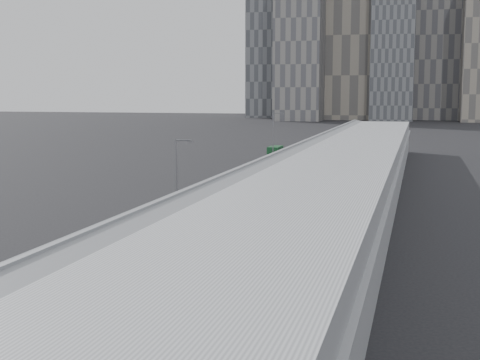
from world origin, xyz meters
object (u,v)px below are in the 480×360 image
(bus_2, at_px, (196,226))
(bus_7, at_px, (315,156))
(street_lamp_near, at_px, (178,169))
(bus_8, at_px, (324,150))
(bus_4, at_px, (262,186))
(bus_5, at_px, (285,173))
(bus_1, at_px, (125,264))
(street_lamp_far, at_px, (274,135))
(shipping_container, at_px, (275,154))
(bus_3, at_px, (232,202))
(bus_6, at_px, (295,165))
(bus_9, at_px, (332,145))
(suv, at_px, (303,149))

(bus_2, relative_size, bus_7, 1.07)
(street_lamp_near, bearing_deg, bus_8, 83.93)
(bus_4, xyz_separation_m, bus_5, (-0.04, 15.64, -0.16))
(bus_1, relative_size, street_lamp_far, 1.40)
(bus_4, xyz_separation_m, shipping_container, (-8.10, 46.12, -0.20))
(bus_2, relative_size, street_lamp_far, 1.42)
(street_lamp_near, bearing_deg, bus_3, -18.78)
(bus_4, relative_size, bus_5, 1.11)
(bus_6, distance_m, bus_8, 28.47)
(bus_8, height_order, bus_9, bus_8)
(bus_4, relative_size, bus_9, 1.09)
(bus_5, relative_size, street_lamp_far, 1.25)
(bus_9, height_order, street_lamp_far, street_lamp_far)
(shipping_container, bearing_deg, bus_2, -83.01)
(bus_6, bearing_deg, bus_9, 94.06)
(bus_3, height_order, shipping_container, bus_3)
(shipping_container, height_order, suv, shipping_container)
(bus_1, height_order, bus_3, bus_3)
(bus_6, xyz_separation_m, bus_9, (0.79, 41.67, 0.02))
(street_lamp_near, bearing_deg, shipping_container, 91.10)
(bus_3, bearing_deg, bus_7, 87.61)
(bus_2, bearing_deg, bus_1, -90.78)
(street_lamp_far, height_order, suv, street_lamp_far)
(bus_4, bearing_deg, suv, 99.46)
(bus_6, bearing_deg, street_lamp_near, -94.25)
(bus_1, xyz_separation_m, bus_3, (0.01, 26.78, 0.09))
(bus_2, relative_size, bus_9, 1.11)
(bus_2, height_order, bus_8, bus_2)
(bus_6, relative_size, bus_7, 0.96)
(bus_4, height_order, bus_7, bus_4)
(bus_3, height_order, bus_6, bus_3)
(street_lamp_far, bearing_deg, shipping_container, 100.23)
(bus_1, bearing_deg, street_lamp_far, 99.64)
(bus_6, xyz_separation_m, bus_7, (0.91, 15.42, 0.08))
(bus_1, bearing_deg, bus_9, 94.72)
(street_lamp_far, distance_m, shipping_container, 8.58)
(bus_7, bearing_deg, shipping_container, 157.20)
(street_lamp_far, bearing_deg, bus_7, 28.67)
(bus_5, relative_size, bus_7, 0.95)
(bus_1, distance_m, bus_6, 67.38)
(bus_5, height_order, bus_8, bus_8)
(suv, bearing_deg, street_lamp_near, -76.11)
(bus_5, distance_m, bus_6, 11.48)
(bus_8, xyz_separation_m, suv, (-6.17, 11.53, -0.91))
(bus_9, bearing_deg, street_lamp_far, -97.72)
(street_lamp_far, bearing_deg, street_lamp_near, -90.28)
(bus_2, distance_m, bus_6, 53.72)
(bus_8, bearing_deg, bus_4, -86.20)
(bus_7, distance_m, bus_9, 26.25)
(bus_6, bearing_deg, shipping_container, 116.47)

